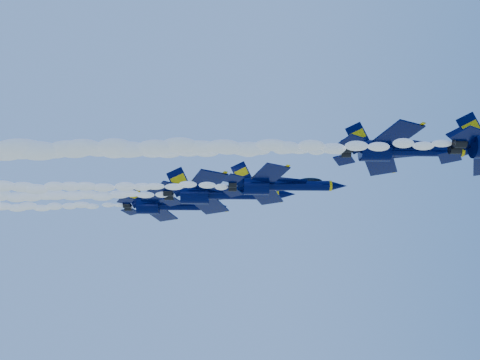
{
  "coord_description": "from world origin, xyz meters",
  "views": [
    {
      "loc": [
        -12.63,
        -61.29,
        122.15
      ],
      "look_at": [
        -11.82,
        3.61,
        153.36
      ],
      "focal_mm": 40.0,
      "sensor_mm": 36.0,
      "label": 1
    }
  ],
  "objects_px": {
    "jet_second": "(402,150)",
    "jet_fifth": "(169,206)",
    "jet_third": "(280,185)",
    "jet_fourth": "(221,193)"
  },
  "relations": [
    {
      "from": "jet_second",
      "to": "jet_fifth",
      "type": "xyz_separation_m",
      "value": [
        -31.31,
        27.21,
        4.07
      ]
    },
    {
      "from": "jet_third",
      "to": "jet_fifth",
      "type": "height_order",
      "value": "jet_fifth"
    },
    {
      "from": "jet_fifth",
      "to": "jet_fourth",
      "type": "bearing_deg",
      "value": -44.98
    },
    {
      "from": "jet_third",
      "to": "jet_fourth",
      "type": "relative_size",
      "value": 0.78
    },
    {
      "from": "jet_fifth",
      "to": "jet_second",
      "type": "bearing_deg",
      "value": -40.99
    },
    {
      "from": "jet_fourth",
      "to": "jet_fifth",
      "type": "distance_m",
      "value": 12.94
    },
    {
      "from": "jet_second",
      "to": "jet_third",
      "type": "bearing_deg",
      "value": 151.59
    },
    {
      "from": "jet_second",
      "to": "jet_fifth",
      "type": "bearing_deg",
      "value": 139.01
    },
    {
      "from": "jet_second",
      "to": "jet_fifth",
      "type": "height_order",
      "value": "jet_fifth"
    },
    {
      "from": "jet_fourth",
      "to": "jet_second",
      "type": "bearing_deg",
      "value": -39.21
    }
  ]
}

